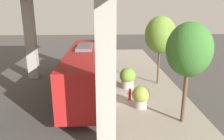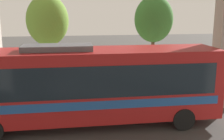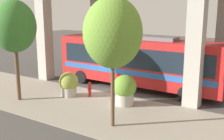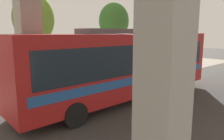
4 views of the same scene
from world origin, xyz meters
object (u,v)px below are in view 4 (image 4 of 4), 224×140
at_px(bus, 126,62).
at_px(street_tree_far, 34,18).
at_px(planter_middle, 113,69).
at_px(fire_hydrant, 106,77).
at_px(planter_front, 73,75).
at_px(street_tree_near, 114,21).

distance_m(bus, street_tree_far, 7.29).
xyz_separation_m(planter_middle, street_tree_far, (-2.44, -4.91, 3.67)).
bearing_deg(planter_middle, fire_hydrant, -63.20).
bearing_deg(planter_front, planter_middle, 97.20).
bearing_deg(planter_middle, planter_front, -82.80).
bearing_deg(street_tree_near, planter_front, -65.43).
xyz_separation_m(planter_front, planter_middle, (-0.49, 3.87, -0.12)).
xyz_separation_m(bus, street_tree_near, (-6.35, 4.95, 2.49)).
bearing_deg(planter_front, fire_hydrant, 87.35).
bearing_deg(planter_middle, street_tree_near, 136.77).
bearing_deg(street_tree_far, bus, 17.54).
height_order(planter_front, street_tree_far, street_tree_far).
height_order(fire_hydrant, planter_middle, planter_middle).
distance_m(street_tree_near, street_tree_far, 7.02).
height_order(bus, fire_hydrant, bus).
xyz_separation_m(bus, planter_middle, (-4.11, 2.84, -1.21)).
bearing_deg(fire_hydrant, street_tree_near, 130.69).
bearing_deg(bus, street_tree_far, -162.46).
xyz_separation_m(planter_front, street_tree_near, (-2.73, 5.98, 3.58)).
height_order(fire_hydrant, street_tree_near, street_tree_near).
bearing_deg(bus, planter_front, -164.18).
relative_size(bus, street_tree_far, 1.96).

